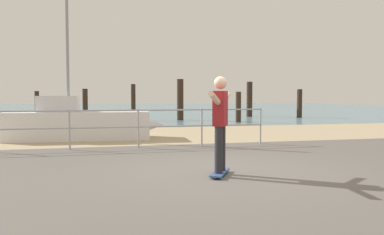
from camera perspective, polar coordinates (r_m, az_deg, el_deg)
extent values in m
cube|color=#605B56|center=(6.18, 7.27, -9.88)|extent=(24.00, 10.00, 0.04)
cube|color=tan|center=(13.86, -4.64, -2.58)|extent=(24.00, 6.00, 0.04)
cube|color=slate|center=(41.70, -10.70, 1.24)|extent=(72.00, 50.00, 0.04)
cylinder|color=#9EA0A5|center=(10.28, -17.70, -1.81)|extent=(0.05, 0.05, 1.05)
cylinder|color=#9EA0A5|center=(10.31, -7.97, -1.68)|extent=(0.05, 0.05, 1.05)
cylinder|color=#9EA0A5|center=(10.63, 1.45, -1.50)|extent=(0.05, 0.05, 1.05)
cylinder|color=#9EA0A5|center=(11.21, 10.11, -1.30)|extent=(0.05, 0.05, 1.05)
cylinder|color=#9EA0A5|center=(10.23, -12.86, 1.01)|extent=(8.74, 0.04, 0.04)
cylinder|color=#9EA0A5|center=(10.26, -12.83, -1.46)|extent=(8.74, 0.04, 0.04)
cube|color=silver|center=(12.75, -16.46, -1.18)|extent=(4.47, 1.63, 0.90)
cone|color=silver|center=(12.71, -6.55, -1.08)|extent=(1.14, 0.82, 0.77)
cylinder|color=gray|center=(12.81, -17.97, 8.72)|extent=(0.10, 0.10, 3.52)
cube|color=silver|center=(12.79, -19.19, 1.92)|extent=(1.25, 0.96, 0.50)
cube|color=#334C8C|center=(6.76, 4.18, -8.12)|extent=(0.57, 0.79, 0.02)
cylinder|color=#3FBF59|center=(6.48, 4.36, -8.99)|extent=(0.06, 0.07, 0.06)
cylinder|color=#3FBF59|center=(6.51, 2.97, -8.92)|extent=(0.06, 0.07, 0.06)
cylinder|color=#3FBF59|center=(7.02, 5.29, -8.04)|extent=(0.06, 0.07, 0.06)
cylinder|color=#3FBF59|center=(7.05, 4.00, -7.99)|extent=(0.06, 0.07, 0.06)
cylinder|color=#26262B|center=(6.57, 3.98, -4.80)|extent=(0.14, 0.14, 0.80)
cylinder|color=#26262B|center=(6.80, 4.40, -4.52)|extent=(0.14, 0.14, 0.80)
cube|color=maroon|center=(6.63, 4.21, 1.35)|extent=(0.35, 0.41, 0.60)
sphere|color=beige|center=(6.63, 4.23, 5.15)|extent=(0.22, 0.22, 0.22)
cylinder|color=beige|center=(6.19, 3.38, 2.88)|extent=(0.35, 0.53, 0.23)
cylinder|color=beige|center=(7.06, 4.96, 2.91)|extent=(0.35, 0.53, 0.23)
cylinder|color=#332319|center=(23.27, -21.98, 1.60)|extent=(0.24, 0.24, 1.67)
cylinder|color=#332319|center=(22.47, -15.55, 1.83)|extent=(0.29, 0.29, 1.80)
cylinder|color=#332319|center=(21.79, -8.70, 2.21)|extent=(0.25, 0.25, 2.06)
cylinder|color=#332319|center=(21.88, -1.76, 2.64)|extent=(0.37, 0.37, 2.35)
cylinder|color=#332319|center=(20.36, 6.88, 1.54)|extent=(0.28, 0.28, 1.62)
cylinder|color=#332319|center=(25.89, 8.51, 2.68)|extent=(0.38, 0.38, 2.34)
cylinder|color=#332319|center=(25.33, 15.64, 2.00)|extent=(0.33, 0.33, 1.82)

